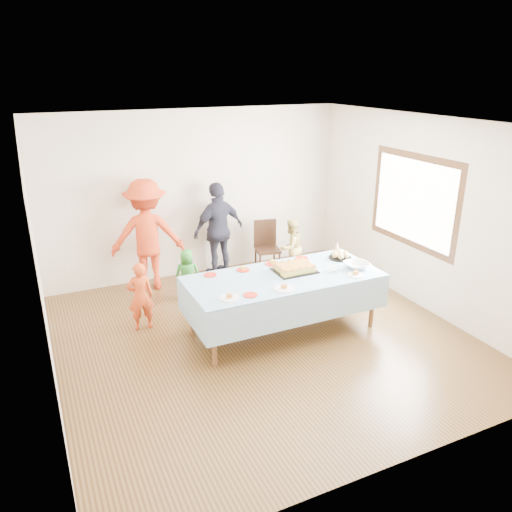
{
  "coord_description": "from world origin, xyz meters",
  "views": [
    {
      "loc": [
        -2.48,
        -5.11,
        3.26
      ],
      "look_at": [
        0.05,
        0.3,
        1.02
      ],
      "focal_mm": 35.0,
      "sensor_mm": 36.0,
      "label": 1
    }
  ],
  "objects_px": {
    "party_table": "(284,280)",
    "dining_chair": "(266,244)",
    "birthday_cake": "(295,268)",
    "adult_left": "(147,235)"
  },
  "relations": [
    {
      "from": "party_table",
      "to": "adult_left",
      "type": "xyz_separation_m",
      "value": [
        -1.25,
        2.12,
        0.15
      ]
    },
    {
      "from": "adult_left",
      "to": "dining_chair",
      "type": "bearing_deg",
      "value": -172.02
    },
    {
      "from": "birthday_cake",
      "to": "dining_chair",
      "type": "distance_m",
      "value": 1.97
    },
    {
      "from": "birthday_cake",
      "to": "adult_left",
      "type": "relative_size",
      "value": 0.31
    },
    {
      "from": "party_table",
      "to": "dining_chair",
      "type": "distance_m",
      "value": 2.09
    },
    {
      "from": "birthday_cake",
      "to": "adult_left",
      "type": "bearing_deg",
      "value": 125.3
    },
    {
      "from": "party_table",
      "to": "dining_chair",
      "type": "xyz_separation_m",
      "value": [
        0.71,
        1.95,
        -0.23
      ]
    },
    {
      "from": "party_table",
      "to": "birthday_cake",
      "type": "height_order",
      "value": "birthday_cake"
    },
    {
      "from": "birthday_cake",
      "to": "dining_chair",
      "type": "height_order",
      "value": "dining_chair"
    },
    {
      "from": "birthday_cake",
      "to": "adult_left",
      "type": "height_order",
      "value": "adult_left"
    }
  ]
}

